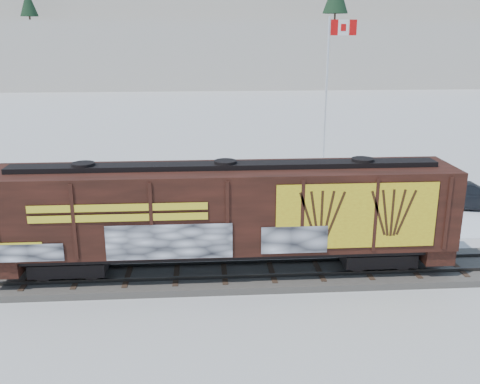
{
  "coord_description": "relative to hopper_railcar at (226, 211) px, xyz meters",
  "views": [
    {
      "loc": [
        -4.78,
        -20.64,
        9.93
      ],
      "look_at": [
        -3.12,
        3.0,
        2.85
      ],
      "focal_mm": 40.0,
      "sensor_mm": 36.0,
      "label": 1
    }
  ],
  "objects": [
    {
      "name": "ground",
      "position": [
        3.91,
        0.01,
        -2.95
      ],
      "size": [
        500.0,
        500.0,
        0.0
      ],
      "primitive_type": "plane",
      "color": "white",
      "rests_on": "ground"
    },
    {
      "name": "rail_track",
      "position": [
        3.91,
        0.01,
        -2.81
      ],
      "size": [
        50.0,
        3.4,
        0.43
      ],
      "color": "#59544C",
      "rests_on": "ground"
    },
    {
      "name": "parking_strip",
      "position": [
        3.91,
        7.51,
        -2.94
      ],
      "size": [
        40.0,
        8.0,
        0.03
      ],
      "primitive_type": "cube",
      "color": "white",
      "rests_on": "ground"
    },
    {
      "name": "hillside",
      "position": [
        3.86,
        139.8,
        11.42
      ],
      "size": [
        360.0,
        110.0,
        93.0
      ],
      "color": "white",
      "rests_on": "ground"
    },
    {
      "name": "hopper_railcar",
      "position": [
        0.0,
        0.0,
        0.0
      ],
      "size": [
        18.53,
        3.06,
        4.53
      ],
      "color": "black",
      "rests_on": "rail_track"
    },
    {
      "name": "flagpole",
      "position": [
        7.63,
        15.43,
        1.06
      ],
      "size": [
        2.3,
        0.9,
        10.96
      ],
      "color": "silver",
      "rests_on": "ground"
    },
    {
      "name": "car_silver",
      "position": [
        -4.16,
        6.51,
        -2.07
      ],
      "size": [
        5.33,
        3.13,
        1.7
      ],
      "primitive_type": "imported",
      "rotation": [
        0.0,
        0.0,
        1.34
      ],
      "color": "#B4B7BC",
      "rests_on": "parking_strip"
    },
    {
      "name": "car_white",
      "position": [
        5.47,
        6.42,
        -2.14
      ],
      "size": [
        5.04,
        3.1,
        1.57
      ],
      "primitive_type": "imported",
      "rotation": [
        0.0,
        0.0,
        1.24
      ],
      "color": "silver",
      "rests_on": "parking_strip"
    },
    {
      "name": "car_dark",
      "position": [
        14.56,
        8.38,
        -2.15
      ],
      "size": [
        5.66,
        3.29,
        1.54
      ],
      "primitive_type": "imported",
      "rotation": [
        0.0,
        0.0,
        1.35
      ],
      "color": "#212329",
      "rests_on": "parking_strip"
    }
  ]
}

